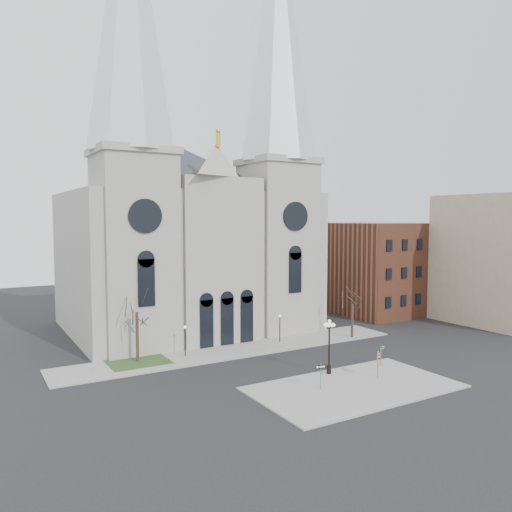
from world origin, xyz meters
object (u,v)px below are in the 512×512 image
one_way_sign (321,372)px  street_name_sign (381,354)px  stop_sign (378,358)px  globe_lamp (329,340)px

one_way_sign → street_name_sign: 9.66m
stop_sign → globe_lamp: bearing=115.1°
stop_sign → street_name_sign: stop_sign is taller
globe_lamp → one_way_sign: bearing=-137.7°
globe_lamp → stop_sign: bearing=-48.3°
one_way_sign → street_name_sign: one_way_sign is taller
stop_sign → globe_lamp: 4.69m
stop_sign → globe_lamp: size_ratio=0.50×
one_way_sign → street_name_sign: (9.36, 2.37, -0.29)m
one_way_sign → street_name_sign: size_ratio=1.10×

